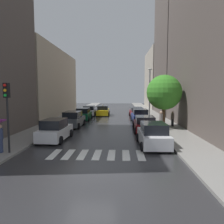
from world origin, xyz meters
TOP-DOWN VIEW (x-y plane):
  - ground_plane at (0.00, 24.00)m, footprint 28.00×72.00m
  - sidewalk_left at (-6.50, 24.00)m, footprint 3.00×72.00m
  - sidewalk_right at (6.50, 24.00)m, footprint 3.00×72.00m
  - crosswalk_stripes at (0.00, 2.58)m, footprint 5.85×2.20m
  - building_left_mid at (-11.00, 24.12)m, footprint 6.00×20.64m
  - building_right_near at (11.00, 11.11)m, footprint 6.00×18.80m
  - building_right_mid at (11.00, 27.07)m, footprint 6.00×12.22m
  - building_right_far at (11.00, 41.96)m, footprint 6.00×15.56m
  - parked_car_left_nearest at (-3.82, 6.37)m, footprint 2.12×4.24m
  - parked_car_left_second at (-3.86, 13.00)m, footprint 2.25×4.30m
  - parked_car_left_third at (-3.70, 18.79)m, footprint 2.00×4.17m
  - parked_car_left_fourth at (-3.73, 24.22)m, footprint 2.28×4.42m
  - parked_car_right_nearest at (3.80, 4.83)m, footprint 2.16×4.34m
  - parked_car_right_second at (3.81, 10.46)m, footprint 2.18×4.42m
  - parked_car_right_third at (3.89, 16.69)m, footprint 2.26×4.43m
  - parked_car_right_fourth at (3.86, 22.33)m, footprint 2.23×4.77m
  - taxi_midroad at (-1.46, 24.21)m, footprint 2.15×4.52m
  - pedestrian_foreground at (5.43, 10.66)m, footprint 0.36×0.36m
  - pedestrian_near_tree at (7.12, 13.06)m, footprint 0.36×0.36m
  - pedestrian_by_kerb at (-5.99, 2.32)m, footprint 0.91×0.91m
  - street_tree_right at (5.98, 12.23)m, footprint 3.65×3.65m
  - traffic_light_left_corner at (-5.45, 2.31)m, footprint 0.30×0.42m
  - lamp_post_right at (5.55, 20.34)m, footprint 0.60×0.28m

SIDE VIEW (x-z plane):
  - ground_plane at x=0.00m, z-range -0.04..0.00m
  - crosswalk_stripes at x=0.00m, z-range 0.00..0.01m
  - sidewalk_left at x=-6.50m, z-range 0.00..0.15m
  - sidewalk_right at x=6.50m, z-range 0.00..0.15m
  - parked_car_right_fourth at x=3.86m, z-range -0.04..1.49m
  - parked_car_right_second at x=3.81m, z-range -0.04..1.50m
  - parked_car_left_fourth at x=-3.73m, z-range -0.05..1.54m
  - taxi_midroad at x=-1.46m, z-range -0.14..1.67m
  - parked_car_left_third at x=-3.70m, z-range -0.06..1.61m
  - parked_car_right_nearest at x=3.80m, z-range -0.06..1.66m
  - parked_car_left_second at x=-3.86m, z-range -0.06..1.67m
  - parked_car_right_third at x=3.89m, z-range -0.06..1.67m
  - parked_car_left_nearest at x=-3.82m, z-range -0.06..1.68m
  - pedestrian_near_tree at x=7.12m, z-range 0.18..1.80m
  - pedestrian_foreground at x=5.43m, z-range 0.21..2.06m
  - pedestrian_by_kerb at x=-5.99m, z-range 0.56..2.59m
  - traffic_light_left_corner at x=-5.45m, z-range 1.14..5.44m
  - street_tree_right at x=5.98m, z-range 1.06..6.57m
  - lamp_post_right at x=5.55m, z-range 0.68..7.71m
  - building_left_mid at x=-11.00m, z-range 0.00..10.48m
  - building_right_far at x=11.00m, z-range 0.00..13.57m
  - building_right_near at x=11.00m, z-range 0.00..16.58m
  - building_right_mid at x=11.00m, z-range 0.00..24.86m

